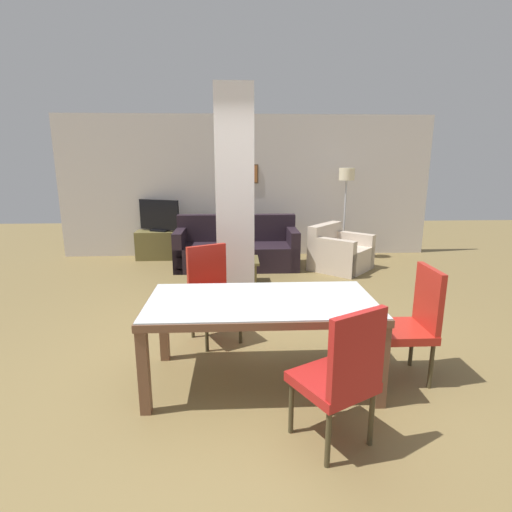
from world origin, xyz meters
name	(u,v)px	position (x,y,z in m)	size (l,w,h in m)	color
ground_plane	(261,380)	(0.00, 0.00, 0.00)	(18.00, 18.00, 0.00)	olive
back_wall	(247,187)	(0.00, 4.75, 1.35)	(7.20, 0.09, 2.70)	silver
divider_pillar	(235,205)	(-0.21, 1.65, 1.35)	(0.44, 0.37, 2.70)	silver
dining_table	(261,315)	(0.00, 0.00, 0.61)	(1.90, 0.94, 0.75)	brown
dining_chair_near_right	(341,373)	(0.47, -0.84, 0.54)	(0.63, 0.63, 1.00)	#AD1E1B
dining_chair_head_right	(412,320)	(1.30, 0.00, 0.54)	(0.46, 0.46, 1.00)	#B0251B
dining_chair_far_left	(212,290)	(-0.47, 0.89, 0.54)	(0.62, 0.62, 1.00)	#AB2017
sofa	(237,250)	(-0.20, 3.78, 0.31)	(2.13, 0.85, 0.90)	black
armchair	(339,254)	(1.58, 3.55, 0.27)	(1.22, 1.22, 0.77)	beige
coffee_table	(235,271)	(-0.23, 2.76, 0.20)	(0.72, 0.55, 0.39)	brown
bottle	(244,251)	(-0.09, 2.90, 0.49)	(0.07, 0.07, 0.26)	#B2B7BC
tv_stand	(161,245)	(-1.66, 4.47, 0.27)	(0.91, 0.40, 0.54)	brown
tv_screen	(159,216)	(-1.66, 4.47, 0.83)	(0.79, 0.36, 0.60)	black
floor_lamp	(346,184)	(1.84, 4.29, 1.43)	(0.28, 0.28, 1.72)	#B7B7BC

